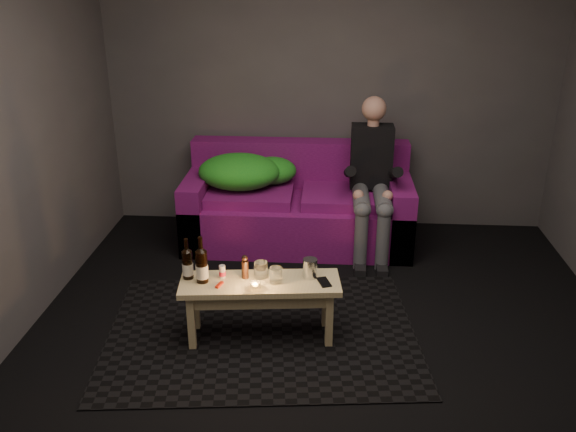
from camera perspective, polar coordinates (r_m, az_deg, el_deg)
name	(u,v)px	position (r m, az deg, el deg)	size (l,w,h in m)	color
floor	(323,361)	(3.93, 3.25, -13.39)	(4.50, 4.50, 0.00)	black
room	(330,84)	(3.71, 3.94, 12.25)	(4.50, 4.50, 4.50)	silver
rug	(262,332)	(4.19, -2.46, -10.78)	(2.06, 1.49, 0.01)	black
sofa	(298,208)	(5.39, 0.94, 0.80)	(1.95, 0.88, 0.84)	#6A0E5D
green_blanket	(245,172)	(5.31, -4.06, 4.17)	(0.86, 0.58, 0.29)	green
person	(372,175)	(5.12, 7.85, 3.80)	(0.35, 0.81, 1.30)	black
coffee_table	(260,291)	(3.96, -2.62, -7.07)	(1.06, 0.43, 0.42)	#D1B47A
beer_bottle_a	(187,264)	(3.97, -9.39, -4.43)	(0.07, 0.07, 0.28)	black
beer_bottle_b	(202,265)	(3.90, -8.08, -4.60)	(0.08, 0.08, 0.31)	black
salt_shaker	(222,272)	(3.97, -6.17, -5.20)	(0.04, 0.04, 0.09)	silver
pepper_mill	(245,269)	(3.94, -4.04, -5.01)	(0.05, 0.05, 0.12)	black
tumbler_back	(261,270)	(3.95, -2.55, -5.04)	(0.09, 0.09, 0.11)	white
tealight	(255,286)	(3.82, -3.08, -6.56)	(0.06, 0.06, 0.05)	white
tumbler_front	(276,275)	(3.89, -1.15, -5.55)	(0.08, 0.08, 0.10)	white
steel_cup	(310,268)	(3.95, 2.07, -4.91)	(0.09, 0.09, 0.13)	silver
smartphone	(324,282)	(3.91, 3.39, -6.20)	(0.07, 0.13, 0.01)	black
red_lighter	(219,285)	(3.89, -6.44, -6.41)	(0.02, 0.08, 0.01)	red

